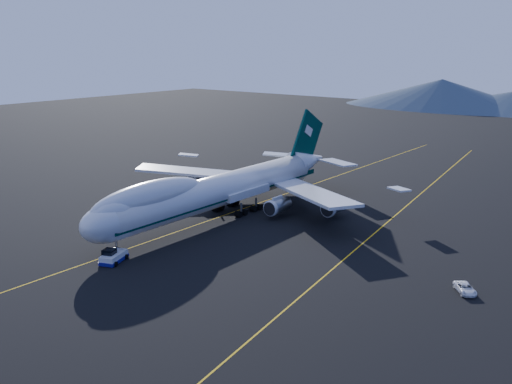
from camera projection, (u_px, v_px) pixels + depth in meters
The scene contains 6 objects.
ground at pixel (220, 217), 117.49m from camera, with size 500.00×500.00×0.00m, color black.
taxiway_line_main at pixel (220, 217), 117.48m from camera, with size 0.25×220.00×0.01m, color #E4AF0D.
taxiway_line_side at pixel (375, 233), 107.22m from camera, with size 0.25×200.00×0.01m, color #E4AF0D.
boeing_747 at pixel (220, 189), 116.05m from camera, with size 59.62×72.43×19.37m.
pushback_tug at pixel (114, 258), 93.03m from camera, with size 4.37×5.86×2.29m.
service_van at pixel (465, 288), 81.51m from camera, with size 2.14×4.63×1.29m, color white.
Camera 1 is at (75.13, -83.95, 34.52)m, focal length 40.00 mm.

